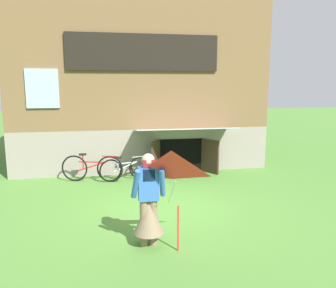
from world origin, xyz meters
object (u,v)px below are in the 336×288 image
at_px(person, 149,208).
at_px(bicycle_silver, 125,168).
at_px(kite, 171,178).
at_px(bicycle_red, 92,168).
at_px(bicycle_yellow, 155,166).

distance_m(person, bicycle_silver, 4.19).
height_order(kite, bicycle_red, kite).
bearing_deg(bicycle_yellow, kite, -77.87).
distance_m(bicycle_yellow, bicycle_red, 1.83).
distance_m(person, bicycle_yellow, 4.34).
xyz_separation_m(bicycle_yellow, bicycle_silver, (-0.89, -0.09, 0.00)).
relative_size(person, bicycle_yellow, 1.10).
xyz_separation_m(kite, bicycle_yellow, (0.47, 4.81, -0.98)).
relative_size(kite, bicycle_red, 0.95).
distance_m(kite, bicycle_silver, 4.84).
bearing_deg(bicycle_red, bicycle_silver, 15.77).
relative_size(bicycle_yellow, bicycle_silver, 0.98).
distance_m(kite, bicycle_yellow, 4.93).
height_order(bicycle_yellow, bicycle_silver, bicycle_silver).
bearing_deg(kite, bicycle_red, 105.99).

